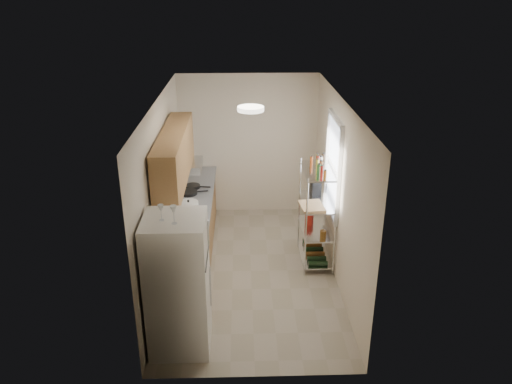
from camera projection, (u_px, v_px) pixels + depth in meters
room at (251, 192)px, 7.06m from camera, size 2.52×4.42×2.62m
counter_run at (191, 232)px, 7.77m from camera, size 0.63×3.51×0.90m
upper_cabinets at (174, 156)px, 6.92m from camera, size 0.33×2.20×0.72m
range_hood at (186, 165)px, 7.83m from camera, size 0.50×0.60×0.12m
window at (333, 166)px, 7.32m from camera, size 0.06×1.00×1.46m
bakers_rack at (318, 195)px, 7.44m from camera, size 0.45×0.90×1.73m
ceiling_dome at (251, 109)px, 6.29m from camera, size 0.34×0.34×0.05m
refrigerator at (178, 285)px, 5.72m from camera, size 0.69×0.69×1.68m
wine_glass_a at (174, 215)px, 5.25m from camera, size 0.07×0.07×0.21m
wine_glass_b at (161, 213)px, 5.33m from camera, size 0.07×0.07×0.18m
rice_cooker at (189, 209)px, 7.20m from camera, size 0.29×0.29×0.23m
frying_pan_large at (188, 193)px, 8.01m from camera, size 0.34×0.34×0.05m
frying_pan_small at (193, 186)px, 8.25m from camera, size 0.27×0.27×0.05m
cutting_board at (312, 206)px, 7.28m from camera, size 0.37×0.46×0.03m
espresso_machine at (316, 185)px, 7.73m from camera, size 0.16×0.23×0.25m
storage_bag at (309, 219)px, 7.76m from camera, size 0.15×0.17×0.17m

